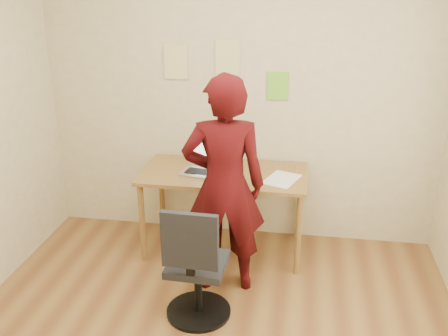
% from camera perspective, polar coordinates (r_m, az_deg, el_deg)
% --- Properties ---
extents(room, '(3.58, 3.58, 2.78)m').
position_cam_1_polar(room, '(2.73, -2.85, 0.63)').
color(room, brown).
rests_on(room, ground).
extents(desk, '(1.40, 0.70, 0.74)m').
position_cam_1_polar(desk, '(4.26, 0.02, -1.59)').
color(desk, olive).
rests_on(desk, ground).
extents(laptop, '(0.41, 0.37, 0.26)m').
position_cam_1_polar(laptop, '(4.24, -2.17, 0.29)').
color(laptop, '#B6B5BD').
rests_on(laptop, desk).
extents(paper_sheet, '(0.34, 0.39, 0.00)m').
position_cam_1_polar(paper_sheet, '(4.12, 6.62, -1.27)').
color(paper_sheet, white).
rests_on(paper_sheet, desk).
extents(phone, '(0.11, 0.13, 0.01)m').
position_cam_1_polar(phone, '(4.02, 1.61, -1.66)').
color(phone, black).
rests_on(phone, desk).
extents(wall_note_left, '(0.21, 0.00, 0.30)m').
position_cam_1_polar(wall_note_left, '(4.44, -5.54, 11.98)').
color(wall_note_left, '#E1CF86').
rests_on(wall_note_left, room).
extents(wall_note_mid, '(0.21, 0.00, 0.30)m').
position_cam_1_polar(wall_note_mid, '(4.34, 0.42, 12.42)').
color(wall_note_mid, '#E1CF86').
rests_on(wall_note_mid, room).
extents(wall_note_right, '(0.18, 0.00, 0.24)m').
position_cam_1_polar(wall_note_right, '(4.33, 6.17, 9.29)').
color(wall_note_right, '#71CA2D').
rests_on(wall_note_right, room).
extents(office_chair, '(0.47, 0.47, 0.90)m').
position_cam_1_polar(office_chair, '(3.53, -3.25, -11.78)').
color(office_chair, black).
rests_on(office_chair, ground).
extents(person, '(0.68, 0.51, 1.69)m').
position_cam_1_polar(person, '(3.69, 0.01, -2.11)').
color(person, '#390709').
rests_on(person, ground).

